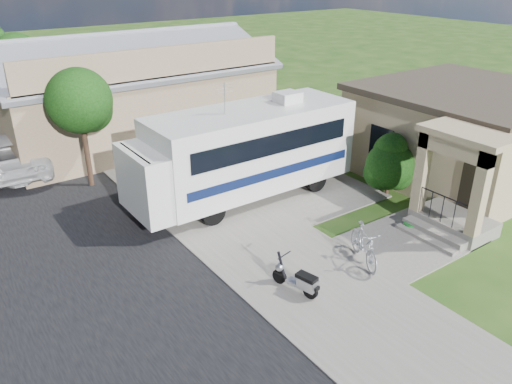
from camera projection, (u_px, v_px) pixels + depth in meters
ground at (318, 256)px, 14.87m from camera, size 120.00×120.00×0.00m
sidewalk_slab at (148, 162)px, 21.74m from camera, size 4.00×80.00×0.06m
driveway_slab at (269, 191)px, 18.98m from camera, size 7.00×6.00×0.05m
walk_slab at (411, 240)px, 15.69m from camera, size 4.00×3.00×0.05m
house at (464, 133)px, 19.81m from camera, size 9.47×7.80×3.54m
warehouse at (130, 96)px, 24.38m from camera, size 12.50×8.40×5.04m
street_tree_a at (82, 103)px, 18.27m from camera, size 2.44×2.40×4.58m
street_tree_b at (20, 59)px, 25.62m from camera, size 2.44×2.40×4.73m
motorhome at (244, 150)px, 17.82m from camera, size 8.45×2.82×4.32m
shrub at (390, 163)px, 18.36m from camera, size 1.97×1.88×2.42m
scooter at (298, 280)px, 13.04m from camera, size 0.65×1.45×0.97m
bicycle at (364, 247)px, 14.27m from camera, size 1.29×1.97×1.15m
pickup_truck at (6, 153)px, 20.52m from camera, size 2.78×5.78×1.59m
garden_hose at (410, 226)px, 16.35m from camera, size 0.42×0.42×0.19m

